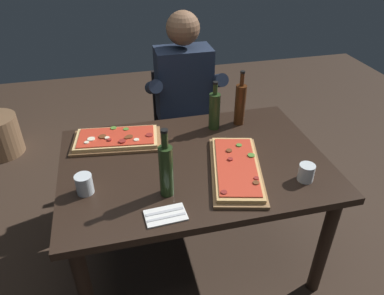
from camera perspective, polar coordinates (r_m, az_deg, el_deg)
ground_plane at (r=2.43m, az=0.29°, el=-16.37°), size 6.40×6.40×0.00m
dining_table at (r=1.98m, az=0.34°, el=-4.28°), size 1.40×0.96×0.74m
pizza_rectangular_front at (r=2.11m, az=-11.79°, el=1.28°), size 0.53×0.32×0.05m
pizza_rectangular_left at (r=1.85m, az=6.97°, el=-3.25°), size 0.38×0.61×0.05m
wine_bottle_dark at (r=2.16m, az=3.56°, el=5.88°), size 0.07×0.07×0.30m
oil_bottle_amber at (r=2.22m, az=7.61°, el=6.87°), size 0.07×0.07×0.34m
vinegar_bottle_green at (r=1.63m, az=-4.11°, el=-3.44°), size 0.07×0.07×0.35m
tumbler_near_camera at (r=1.77m, az=-16.59°, el=-5.72°), size 0.08×0.08×0.10m
tumbler_far_side at (r=1.86m, az=17.54°, el=-3.93°), size 0.08×0.08×0.09m
napkin_cutlery_set at (r=1.61m, az=-4.18°, el=-10.60°), size 0.19×0.12×0.01m
diner_chair at (r=2.79m, az=-1.57°, el=4.00°), size 0.44×0.44×0.87m
seated_diner at (r=2.57m, az=-1.08°, el=7.70°), size 0.53×0.41×1.33m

